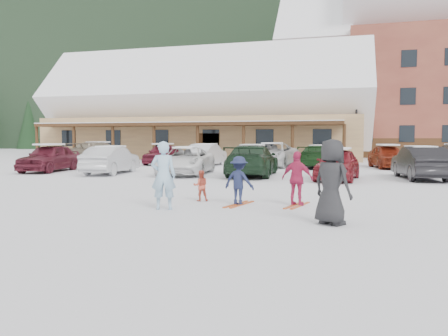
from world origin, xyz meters
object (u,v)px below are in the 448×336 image
(child_magenta, at_px, (297,179))
(child_navy, at_px, (239,181))
(toddler_red, at_px, (201,186))
(parked_car_8, at_px, (163,154))
(parked_car_10, at_px, (272,155))
(parked_car_1, at_px, (111,160))
(parked_car_12, at_px, (387,156))
(adult_skier, at_px, (163,175))
(parked_car_2, at_px, (186,161))
(lamp_post, at_px, (356,117))
(parked_car_9, at_px, (206,155))
(parked_car_3, at_px, (252,160))
(parked_car_7, at_px, (98,153))
(parked_car_4, at_px, (337,164))
(bystander_dark, at_px, (332,182))
(parked_car_5, at_px, (420,163))
(day_lodge, at_px, (204,115))
(parked_car_0, at_px, (50,158))
(parked_car_11, at_px, (320,157))

(child_magenta, bearing_deg, child_navy, 22.68)
(toddler_red, relative_size, parked_car_8, 0.22)
(child_navy, height_order, parked_car_10, parked_car_10)
(parked_car_1, xyz_separation_m, parked_car_12, (14.10, 8.16, 0.01))
(adult_skier, height_order, parked_car_2, adult_skier)
(lamp_post, xyz_separation_m, parked_car_10, (-5.32, -7.86, -2.67))
(parked_car_8, relative_size, parked_car_9, 0.96)
(parked_car_8, bearing_deg, parked_car_10, -4.08)
(parked_car_1, xyz_separation_m, parked_car_3, (7.24, 0.72, 0.05))
(lamp_post, height_order, parked_car_7, lamp_post)
(child_magenta, distance_m, parked_car_3, 9.38)
(parked_car_4, height_order, parked_car_10, parked_car_10)
(parked_car_7, bearing_deg, bystander_dark, 132.52)
(toddler_red, relative_size, bystander_dark, 0.50)
(parked_car_1, height_order, parked_car_5, parked_car_5)
(lamp_post, bearing_deg, toddler_red, -101.90)
(toddler_red, bearing_deg, parked_car_4, -140.55)
(child_magenta, height_order, parked_car_10, parked_car_10)
(parked_car_3, xyz_separation_m, parked_car_7, (-12.44, 6.62, 0.02))
(day_lodge, relative_size, child_navy, 21.65)
(day_lodge, relative_size, parked_car_1, 6.80)
(parked_car_12, bearing_deg, parked_car_8, 171.00)
(lamp_post, relative_size, parked_car_5, 1.37)
(day_lodge, distance_m, parked_car_1, 19.07)
(parked_car_3, bearing_deg, adult_skier, 85.94)
(parked_car_1, relative_size, parked_car_9, 0.98)
(child_navy, relative_size, parked_car_5, 0.30)
(toddler_red, xyz_separation_m, child_magenta, (2.81, -0.17, 0.29))
(toddler_red, height_order, child_magenta, child_magenta)
(parked_car_5, bearing_deg, parked_car_0, -4.96)
(parked_car_10, bearing_deg, parked_car_5, -34.25)
(child_magenta, xyz_separation_m, parked_car_4, (0.96, 7.90, -0.05))
(day_lodge, distance_m, parked_car_2, 19.14)
(parked_car_1, xyz_separation_m, parked_car_8, (-0.57, 8.01, 0.01))
(child_navy, bearing_deg, parked_car_12, -94.18)
(day_lodge, xyz_separation_m, parked_car_2, (4.93, -18.21, -3.25))
(parked_car_2, height_order, parked_car_10, parked_car_10)
(parked_car_1, distance_m, parked_car_4, 11.26)
(child_navy, distance_m, parked_car_11, 15.74)
(bystander_dark, bearing_deg, parked_car_4, -53.73)
(toddler_red, height_order, parked_car_12, parked_car_12)
(parked_car_8, xyz_separation_m, parked_car_9, (3.39, -0.72, 0.00))
(lamp_post, xyz_separation_m, parked_car_8, (-13.00, -7.52, -2.71))
(child_magenta, relative_size, parked_car_11, 0.31)
(parked_car_3, bearing_deg, parked_car_10, -91.70)
(day_lodge, height_order, child_navy, day_lodge)
(adult_skier, distance_m, bystander_dark, 4.33)
(parked_car_3, height_order, parked_car_8, parked_car_3)
(parked_car_5, distance_m, parked_car_8, 16.89)
(day_lodge, bearing_deg, toddler_red, -72.30)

